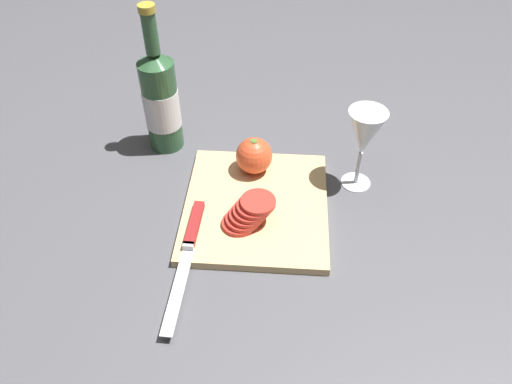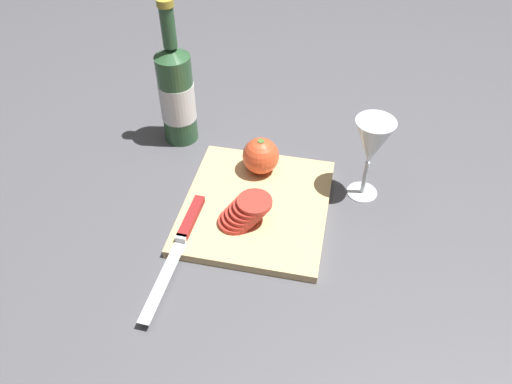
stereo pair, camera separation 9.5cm
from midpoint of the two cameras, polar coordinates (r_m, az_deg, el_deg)
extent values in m
plane|color=#4C4C51|center=(1.03, 5.42, 0.17)|extent=(3.00, 3.00, 0.00)
cube|color=tan|center=(0.98, 2.78, -1.76)|extent=(0.31, 0.28, 0.02)
cylinder|color=#2D5633|center=(1.11, -6.52, 10.37)|extent=(0.08, 0.08, 0.21)
cone|color=#2D5633|center=(1.05, -7.02, 15.54)|extent=(0.07, 0.07, 0.02)
cylinder|color=#2D5633|center=(1.03, -7.29, 18.13)|extent=(0.03, 0.03, 0.08)
cylinder|color=#B29933|center=(1.01, -7.55, 20.62)|extent=(0.03, 0.03, 0.01)
cylinder|color=silver|center=(1.11, -6.50, 10.20)|extent=(0.08, 0.08, 0.09)
cylinder|color=silver|center=(1.05, 14.58, -0.10)|extent=(0.06, 0.06, 0.00)
cylinder|color=silver|center=(1.03, 14.97, 1.53)|extent=(0.01, 0.01, 0.08)
cone|color=silver|center=(0.97, 15.90, 5.33)|extent=(0.08, 0.08, 0.10)
cone|color=#DBCC84|center=(0.99, 15.60, 4.10)|extent=(0.03, 0.03, 0.04)
sphere|color=#DB4C28|center=(1.02, 3.23, 4.03)|extent=(0.08, 0.08, 0.08)
cylinder|color=#47702D|center=(1.00, 3.30, 5.56)|extent=(0.01, 0.01, 0.01)
cube|color=silver|center=(0.86, -7.39, -10.07)|extent=(0.18, 0.03, 0.00)
cube|color=silver|center=(0.91, -5.57, -5.49)|extent=(0.01, 0.02, 0.01)
cube|color=maroon|center=(0.94, -4.56, -3.08)|extent=(0.11, 0.02, 0.01)
cylinder|color=red|center=(0.93, 0.53, -3.50)|extent=(0.07, 0.07, 0.01)
cylinder|color=red|center=(0.93, 0.98, -3.07)|extent=(0.07, 0.07, 0.01)
cylinder|color=red|center=(0.92, 1.44, -2.64)|extent=(0.07, 0.07, 0.01)
cylinder|color=red|center=(0.92, 1.90, -2.20)|extent=(0.07, 0.07, 0.01)
cylinder|color=red|center=(0.91, 2.37, -1.76)|extent=(0.07, 0.07, 0.01)
cylinder|color=red|center=(0.91, 2.84, -1.31)|extent=(0.07, 0.07, 0.01)
camera|label=1|loc=(0.05, -87.13, 2.75)|focal=35.00mm
camera|label=2|loc=(0.05, 92.87, -2.75)|focal=35.00mm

